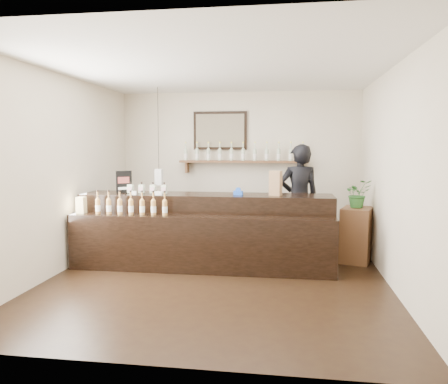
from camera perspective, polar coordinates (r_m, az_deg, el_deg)
ground at (r=6.11m, az=-0.81°, el=-10.99°), size 5.00×5.00×0.00m
room_shell at (r=5.85m, az=-0.84°, el=5.18°), size 5.00×5.00×5.00m
back_wall_decor at (r=8.22m, az=0.75°, el=5.80°), size 2.66×0.96×1.69m
counter at (r=6.58m, az=-2.62°, el=-5.30°), size 3.81×1.03×1.24m
promo_sign at (r=6.93m, az=-12.94°, el=1.29°), size 0.21×0.17×0.34m
paper_bag at (r=6.46m, az=6.76°, el=1.15°), size 0.20×0.17×0.36m
tape_dispenser at (r=6.48m, az=1.87°, el=-0.01°), size 0.15×0.08×0.11m
side_cabinet at (r=7.10m, az=16.90°, el=-5.35°), size 0.58×0.68×0.84m
potted_plant at (r=7.01m, az=17.06°, el=-0.22°), size 0.49×0.46×0.43m
shopkeeper at (r=7.36m, az=9.78°, el=0.01°), size 0.84×0.65×2.06m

